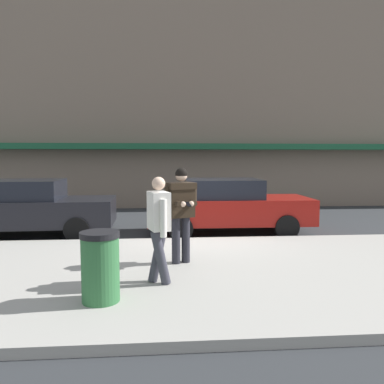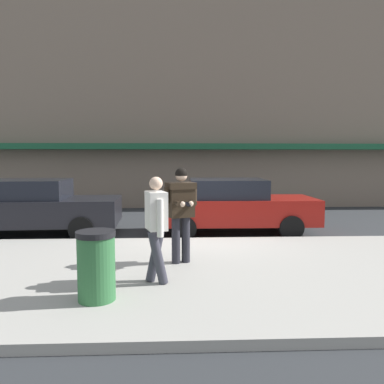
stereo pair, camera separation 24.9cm
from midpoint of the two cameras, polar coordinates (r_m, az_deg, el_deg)
ground_plane at (r=9.66m, az=-0.21°, el=-7.51°), size 80.00×80.00×0.00m
sidewalk at (r=7.07m, az=9.86°, el=-11.78°), size 32.00×5.30×0.14m
curb_paint_line at (r=9.83m, az=5.64°, el=-7.30°), size 28.00×0.12×0.01m
storefront_facade at (r=18.33m, az=0.96°, el=16.51°), size 28.00×4.70×11.47m
parked_sedan_near at (r=11.08m, az=-24.39°, el=-2.19°), size 4.58×2.08×1.54m
parked_sedan_mid at (r=10.57m, az=4.75°, el=-2.08°), size 4.52×1.97×1.54m
man_texting_on_phone at (r=7.02m, az=-2.70°, el=-1.97°), size 0.62×0.65×1.81m
pedestrian_in_light_coat at (r=5.94m, az=-6.28°, el=-4.72°), size 0.41×0.58×1.70m
trash_bin at (r=5.45m, az=-15.09°, el=-10.89°), size 0.55×0.55×0.98m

